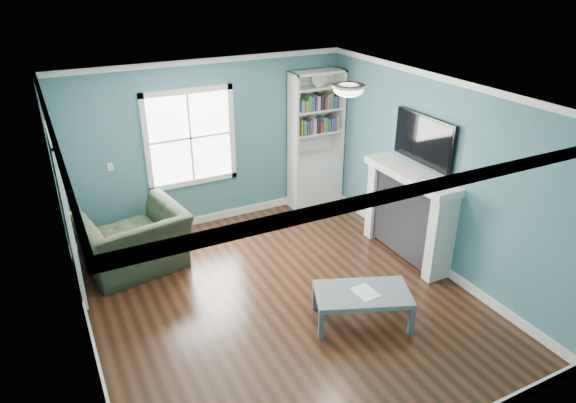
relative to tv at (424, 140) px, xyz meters
name	(u,v)px	position (x,y,z in m)	size (l,w,h in m)	color
floor	(282,300)	(-2.20, -0.20, -1.72)	(5.00, 5.00, 0.00)	black
room_walls	(282,185)	(-2.20, -0.20, -0.14)	(5.00, 5.00, 5.00)	#3C7277
trim	(282,212)	(-2.20, -0.20, -0.49)	(4.50, 5.00, 2.60)	white
window	(190,138)	(-2.50, 2.29, -0.27)	(1.40, 0.06, 1.50)	white
bookshelf	(315,153)	(-0.43, 2.10, -0.80)	(0.90, 0.35, 2.31)	silver
fireplace	(408,215)	(-0.12, 0.00, -1.09)	(0.44, 1.58, 1.30)	black
tv	(424,140)	(0.00, 0.00, 0.00)	(0.06, 1.10, 0.65)	black
door	(66,216)	(-4.42, 1.20, -0.65)	(0.12, 0.98, 2.17)	silver
ceiling_fixture	(348,89)	(-1.30, -0.10, 0.82)	(0.38, 0.38, 0.15)	white
light_switch	(110,167)	(-3.70, 2.28, -0.52)	(0.08, 0.01, 0.12)	white
recliner	(133,231)	(-3.65, 1.40, -1.15)	(1.31, 0.85, 1.14)	black
coffee_table	(362,296)	(-1.54, -0.97, -1.38)	(1.24, 0.97, 0.40)	#4C555C
paper_sheet	(366,292)	(-1.52, -0.99, -1.33)	(0.24, 0.30, 0.00)	white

